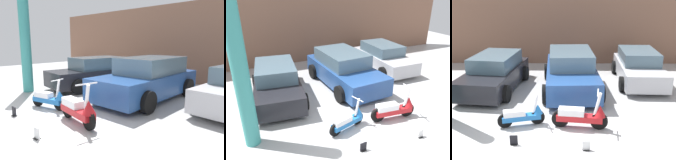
% 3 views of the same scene
% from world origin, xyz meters
% --- Properties ---
extents(ground_plane, '(28.00, 28.00, 0.00)m').
position_xyz_m(ground_plane, '(0.00, 0.00, 0.00)').
color(ground_plane, '#B2B2B2').
extents(wall_back, '(19.60, 0.12, 3.95)m').
position_xyz_m(wall_back, '(0.00, 7.89, 1.97)').
color(wall_back, '#845B47').
rests_on(wall_back, ground_plane).
extents(scooter_front_left, '(1.33, 0.62, 0.95)m').
position_xyz_m(scooter_front_left, '(-0.69, 0.79, 0.34)').
color(scooter_front_left, black).
rests_on(scooter_front_left, ground_plane).
extents(scooter_front_right, '(1.59, 0.58, 1.11)m').
position_xyz_m(scooter_front_right, '(0.99, 0.65, 0.40)').
color(scooter_front_right, black).
rests_on(scooter_front_right, ground_plane).
extents(car_rear_left, '(2.29, 4.16, 1.35)m').
position_xyz_m(car_rear_left, '(-2.25, 3.91, 0.65)').
color(car_rear_left, black).
rests_on(car_rear_left, ground_plane).
extents(car_rear_center, '(2.30, 4.49, 1.50)m').
position_xyz_m(car_rear_center, '(0.71, 3.94, 0.72)').
color(car_rear_center, navy).
rests_on(car_rear_center, ground_plane).
extents(placard_near_left_scooter, '(0.20, 0.13, 0.26)m').
position_xyz_m(placard_near_left_scooter, '(-0.78, -0.26, 0.11)').
color(placard_near_left_scooter, black).
rests_on(placard_near_left_scooter, ground_plane).
extents(placard_near_right_scooter, '(0.20, 0.13, 0.26)m').
position_xyz_m(placard_near_right_scooter, '(1.04, -0.49, 0.11)').
color(placard_near_right_scooter, black).
rests_on(placard_near_right_scooter, ground_plane).
extents(support_column_side, '(0.41, 0.41, 3.95)m').
position_xyz_m(support_column_side, '(-3.46, 1.36, 1.97)').
color(support_column_side, teal).
rests_on(support_column_side, ground_plane).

